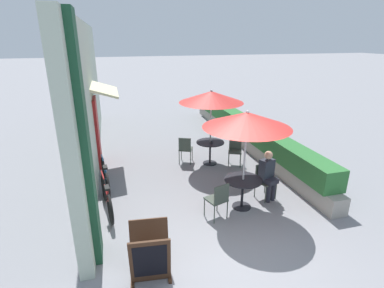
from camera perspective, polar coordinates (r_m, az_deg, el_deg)
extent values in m
plane|color=gray|center=(5.99, 7.45, -19.79)|extent=(120.00, 120.00, 0.00)
cube|color=#B2C1AD|center=(9.90, -19.05, 8.82)|extent=(0.24, 11.04, 4.20)
cube|color=#19472D|center=(5.13, -19.52, -0.78)|extent=(0.12, 0.56, 4.20)
cube|color=maroon|center=(9.60, -17.55, 2.17)|extent=(0.08, 0.96, 2.10)
cube|color=beige|center=(9.30, -16.46, 10.00)|extent=(0.78, 1.80, 0.30)
cube|color=gray|center=(11.29, 9.91, 1.00)|extent=(0.44, 10.04, 0.45)
cube|color=#2D6B33|center=(11.14, 10.06, 3.46)|extent=(0.60, 9.54, 0.56)
cylinder|color=black|center=(7.33, 9.40, -11.64)|extent=(0.44, 0.44, 0.02)
cylinder|color=black|center=(7.16, 9.55, -9.24)|extent=(0.06, 0.06, 0.70)
cylinder|color=black|center=(7.00, 9.72, -6.73)|extent=(0.87, 0.87, 0.02)
cylinder|color=#B7B7BC|center=(6.82, 9.91, -3.62)|extent=(0.04, 0.04, 2.25)
cone|color=red|center=(6.50, 10.43, 4.56)|extent=(1.92, 1.92, 0.34)
sphere|color=#B7B7BC|center=(6.45, 10.53, 6.09)|extent=(0.07, 0.07, 0.07)
cube|color=#384238|center=(6.67, 4.60, -10.45)|extent=(0.50, 0.50, 0.04)
cube|color=#384238|center=(6.44, 5.66, -9.51)|extent=(0.37, 0.14, 0.42)
cylinder|color=#384238|center=(7.00, 4.82, -11.01)|extent=(0.02, 0.02, 0.45)
cylinder|color=#384238|center=(6.82, 2.38, -11.89)|extent=(0.02, 0.02, 0.45)
cylinder|color=#384238|center=(6.77, 6.73, -12.28)|extent=(0.02, 0.02, 0.45)
cylinder|color=#384238|center=(6.57, 4.25, -13.25)|extent=(0.02, 0.02, 0.45)
cube|color=#384238|center=(7.61, 13.93, -6.97)|extent=(0.50, 0.50, 0.04)
cube|color=#384238|center=(7.64, 13.05, -5.06)|extent=(0.37, 0.14, 0.42)
cylinder|color=#384238|center=(7.49, 13.84, -9.37)|extent=(0.02, 0.02, 0.45)
cylinder|color=#384238|center=(7.73, 15.69, -8.57)|extent=(0.02, 0.02, 0.45)
cylinder|color=#384238|center=(7.71, 11.89, -8.34)|extent=(0.02, 0.02, 0.45)
cylinder|color=#384238|center=(7.94, 13.75, -7.60)|extent=(0.02, 0.02, 0.45)
cylinder|color=#23232D|center=(7.55, 14.37, -9.08)|extent=(0.11, 0.11, 0.47)
cylinder|color=#23232D|center=(7.66, 15.20, -8.72)|extent=(0.11, 0.11, 0.47)
cube|color=#23232D|center=(7.53, 14.48, -6.67)|extent=(0.40, 0.43, 0.12)
cube|color=#282D38|center=(7.49, 14.03, -4.65)|extent=(0.39, 0.31, 0.50)
sphere|color=tan|center=(7.33, 14.38, -2.07)|extent=(0.20, 0.20, 0.20)
cylinder|color=black|center=(9.55, 3.41, -3.63)|extent=(0.44, 0.44, 0.02)
cylinder|color=black|center=(9.42, 3.45, -1.68)|extent=(0.06, 0.06, 0.70)
cylinder|color=black|center=(9.30, 3.49, 0.33)|extent=(0.87, 0.87, 0.02)
cylinder|color=#B7B7BC|center=(9.17, 3.55, 2.77)|extent=(0.04, 0.04, 2.25)
cone|color=red|center=(8.93, 3.68, 8.96)|extent=(1.92, 1.92, 0.34)
sphere|color=#B7B7BC|center=(8.90, 3.71, 10.09)|extent=(0.07, 0.07, 0.07)
cube|color=#384238|center=(9.36, 8.18, -1.42)|extent=(0.53, 0.53, 0.04)
cube|color=#384238|center=(9.46, 8.26, 0.17)|extent=(0.36, 0.18, 0.42)
cylinder|color=#384238|center=(9.28, 6.99, -3.06)|extent=(0.02, 0.02, 0.45)
cylinder|color=#384238|center=(9.28, 9.21, -3.17)|extent=(0.02, 0.02, 0.45)
cylinder|color=#384238|center=(9.61, 7.06, -2.23)|extent=(0.02, 0.02, 0.45)
cylinder|color=#384238|center=(9.61, 9.21, -2.34)|extent=(0.02, 0.02, 0.45)
cube|color=#384238|center=(9.48, -1.20, -0.93)|extent=(0.53, 0.53, 0.04)
cube|color=#384238|center=(9.24, -1.40, -0.11)|extent=(0.36, 0.18, 0.42)
cylinder|color=#384238|center=(9.70, 0.04, -1.86)|extent=(0.02, 0.02, 0.45)
cylinder|color=#384238|center=(9.76, -2.05, -1.74)|extent=(0.02, 0.02, 0.45)
cylinder|color=#384238|center=(9.37, -0.29, -2.66)|extent=(0.02, 0.02, 0.45)
cylinder|color=#384238|center=(9.43, -2.45, -2.53)|extent=(0.02, 0.02, 0.45)
cylinder|color=#232328|center=(9.16, 3.76, 0.40)|extent=(0.07, 0.07, 0.09)
torus|color=black|center=(7.70, -16.45, -7.88)|extent=(0.14, 0.67, 0.67)
torus|color=black|center=(6.75, -15.29, -11.93)|extent=(0.14, 0.67, 0.67)
cylinder|color=#B21E1E|center=(7.13, -16.05, -8.49)|extent=(0.15, 0.85, 0.04)
cylinder|color=#B21E1E|center=(7.04, -15.72, -10.38)|extent=(0.12, 0.62, 0.41)
cylinder|color=#B21E1E|center=(6.82, -15.80, -8.87)|extent=(0.04, 0.04, 0.23)
cube|color=black|center=(6.77, -15.89, -8.00)|extent=(0.13, 0.23, 0.05)
cylinder|color=#B21E1E|center=(7.51, -16.67, -5.65)|extent=(0.09, 0.46, 0.03)
torus|color=black|center=(8.73, -16.51, -4.52)|extent=(0.12, 0.67, 0.66)
torus|color=black|center=(7.74, -15.74, -7.66)|extent=(0.12, 0.67, 0.66)
cylinder|color=#236BA8|center=(8.16, -16.27, -4.84)|extent=(0.12, 0.85, 0.04)
cylinder|color=#236BA8|center=(8.05, -16.02, -6.45)|extent=(0.10, 0.62, 0.41)
cylinder|color=#236BA8|center=(7.84, -16.12, -5.04)|extent=(0.04, 0.04, 0.23)
cube|color=black|center=(7.80, -16.20, -4.27)|extent=(0.12, 0.23, 0.05)
cylinder|color=#236BA8|center=(8.55, -16.71, -2.51)|extent=(0.08, 0.46, 0.03)
cube|color=#422819|center=(5.41, -8.10, -18.50)|extent=(0.67, 0.30, 0.92)
cube|color=black|center=(5.42, -8.12, -18.22)|extent=(0.55, 0.22, 0.69)
cube|color=#422819|center=(5.10, -7.97, -21.27)|extent=(0.67, 0.30, 0.92)
cube|color=black|center=(5.08, -7.97, -21.25)|extent=(0.55, 0.22, 0.69)
cube|color=#422819|center=(5.56, -4.38, -23.24)|extent=(0.11, 0.48, 0.02)
cube|color=#422819|center=(5.56, -11.22, -23.59)|extent=(0.11, 0.48, 0.02)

